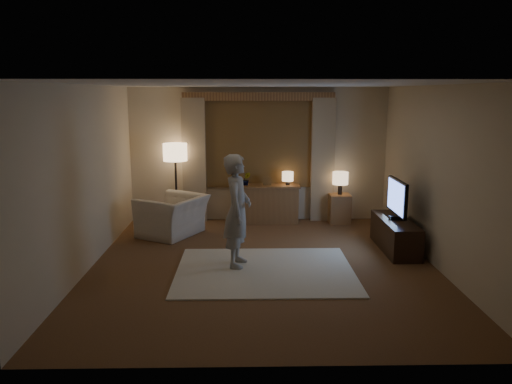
{
  "coord_description": "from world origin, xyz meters",
  "views": [
    {
      "loc": [
        -0.24,
        -6.95,
        2.49
      ],
      "look_at": [
        -0.09,
        0.6,
        0.98
      ],
      "focal_mm": 35.0,
      "sensor_mm": 36.0,
      "label": 1
    }
  ],
  "objects_px": {
    "sideboard": "(267,205)",
    "tv_stand": "(395,235)",
    "side_table": "(339,209)",
    "armchair": "(173,216)",
    "person": "(237,211)"
  },
  "relations": [
    {
      "from": "side_table",
      "to": "tv_stand",
      "type": "xyz_separation_m",
      "value": [
        0.58,
        -1.73,
        -0.03
      ]
    },
    {
      "from": "tv_stand",
      "to": "person",
      "type": "height_order",
      "value": "person"
    },
    {
      "from": "sideboard",
      "to": "tv_stand",
      "type": "bearing_deg",
      "value": -41.84
    },
    {
      "from": "armchair",
      "to": "side_table",
      "type": "relative_size",
      "value": 1.92
    },
    {
      "from": "side_table",
      "to": "person",
      "type": "xyz_separation_m",
      "value": [
        -1.94,
        -2.46,
        0.55
      ]
    },
    {
      "from": "sideboard",
      "to": "tv_stand",
      "type": "xyz_separation_m",
      "value": [
        1.99,
        -1.78,
        -0.1
      ]
    },
    {
      "from": "armchair",
      "to": "side_table",
      "type": "height_order",
      "value": "armchair"
    },
    {
      "from": "side_table",
      "to": "armchair",
      "type": "bearing_deg",
      "value": -165.66
    },
    {
      "from": "tv_stand",
      "to": "armchair",
      "type": "bearing_deg",
      "value": 165.82
    },
    {
      "from": "armchair",
      "to": "tv_stand",
      "type": "relative_size",
      "value": 0.77
    },
    {
      "from": "armchair",
      "to": "tv_stand",
      "type": "bearing_deg",
      "value": 104.77
    },
    {
      "from": "sideboard",
      "to": "armchair",
      "type": "height_order",
      "value": "same"
    },
    {
      "from": "armchair",
      "to": "person",
      "type": "distance_m",
      "value": 2.1
    },
    {
      "from": "sideboard",
      "to": "side_table",
      "type": "distance_m",
      "value": 1.41
    },
    {
      "from": "sideboard",
      "to": "person",
      "type": "relative_size",
      "value": 0.74
    }
  ]
}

